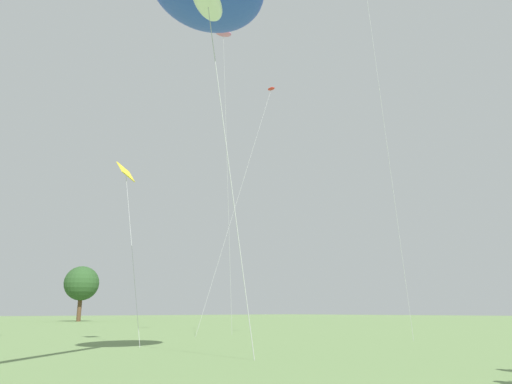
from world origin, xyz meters
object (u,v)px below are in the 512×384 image
object	(u,v)px
small_kite_bird_shape	(126,176)
tree_broad_distant	(82,284)
small_kite_triangle_green	(223,37)
small_kite_diamond_red	(266,105)

from	to	relation	value
small_kite_bird_shape	tree_broad_distant	world-z (taller)	small_kite_bird_shape
small_kite_triangle_green	tree_broad_distant	size ratio (longest dim) A/B	2.59
small_kite_triangle_green	small_kite_bird_shape	xyz separation A→B (m)	(-7.36, -2.18, -11.52)
small_kite_bird_shape	tree_broad_distant	distance (m)	49.57
tree_broad_distant	small_kite_diamond_red	bearing A→B (deg)	-99.62
small_kite_triangle_green	small_kite_diamond_red	size ratio (longest dim) A/B	1.23
small_kite_triangle_green	tree_broad_distant	world-z (taller)	small_kite_triangle_green
small_kite_triangle_green	small_kite_bird_shape	distance (m)	13.84
small_kite_diamond_red	tree_broad_distant	distance (m)	47.00
small_kite_bird_shape	tree_broad_distant	xyz separation A→B (m)	(17.68, 46.25, -2.42)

